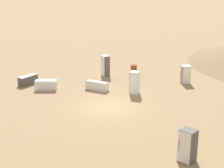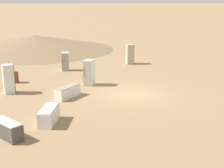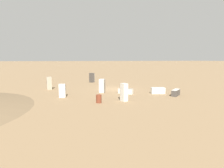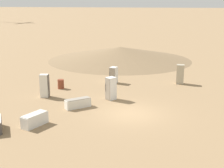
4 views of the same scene
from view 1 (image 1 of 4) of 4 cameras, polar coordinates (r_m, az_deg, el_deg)
The scene contains 9 objects.
ground_plane at distance 26.19m, azimuth -0.51°, elevation -3.51°, with size 1000.00×1000.00×0.00m, color #937551.
discarded_fridge_0 at distance 29.58m, azimuth -2.31°, elevation -0.25°, with size 1.73×1.65×0.67m.
discarded_fridge_1 at distance 31.67m, azimuth 11.17°, elevation 1.46°, with size 0.79×0.66×1.49m.
discarded_fridge_2 at distance 31.63m, azimuth -12.68°, elevation 0.61°, with size 1.69×1.46×0.73m.
discarded_fridge_4 at distance 33.05m, azimuth -1.00°, elevation 2.81°, with size 0.70×0.79×1.82m.
discarded_fridge_5 at distance 28.60m, azimuth 3.45°, elevation 0.22°, with size 0.88×0.86×1.74m.
discarded_fridge_6 at distance 19.41m, azimuth 11.43°, elevation -9.22°, with size 0.99×1.01×1.74m.
discarded_fridge_7 at distance 30.04m, azimuth -10.03°, elevation -0.13°, with size 1.79×1.08×0.77m.
rusty_barrel at distance 33.85m, azimuth 3.33°, elevation 2.26°, with size 0.54×0.54×0.81m.
Camera 1 is at (-6.45, -23.45, 9.70)m, focal length 60.00 mm.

